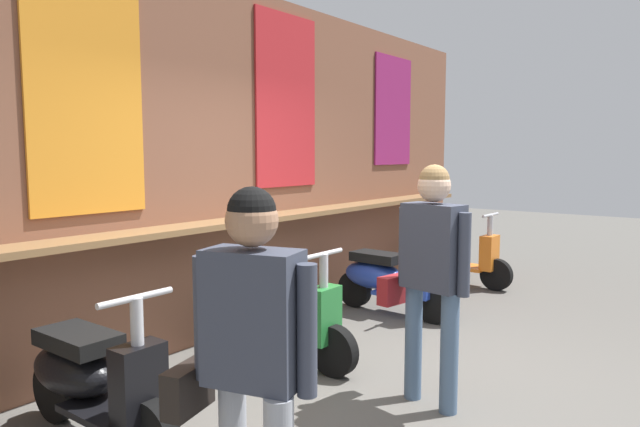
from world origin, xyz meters
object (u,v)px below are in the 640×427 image
Objects in this scene: scooter_green at (277,315)px; shopper_with_handbag at (250,343)px; shopper_browsing at (431,261)px; scooter_black at (91,377)px; scooter_orange at (454,255)px; scooter_blue at (386,278)px.

shopper_with_handbag is (-1.86, -1.50, 0.57)m from scooter_green.
shopper_browsing reaches higher than scooter_green.
scooter_orange is at bearing 90.00° from scooter_black.
shopper_browsing is (1.67, -1.39, 0.61)m from scooter_black.
scooter_black is 2.26m from shopper_browsing.
scooter_orange is at bearing -148.38° from shopper_browsing.
scooter_blue is at bearing -131.97° from shopper_browsing.
shopper_browsing is (1.85, 0.11, 0.04)m from shopper_with_handbag.
scooter_black is 1.00× the size of scooter_orange.
shopper_with_handbag is at bearing -64.88° from scooter_blue.
shopper_browsing reaches higher than shopper_with_handbag.
scooter_blue and scooter_orange have the same top height.
scooter_blue is (3.45, -0.00, 0.00)m from scooter_black.
scooter_black and scooter_blue have the same top height.
shopper_with_handbag reaches higher than scooter_blue.
shopper_with_handbag is at bearing -6.84° from scooter_black.
shopper_browsing is (-0.01, -1.39, 0.61)m from scooter_green.
scooter_orange is 0.88× the size of shopper_with_handbag.
scooter_green is 0.85× the size of shopper_browsing.
scooter_black is 0.88× the size of shopper_with_handbag.
scooter_green is at bearing -80.31° from shopper_browsing.
scooter_blue is at bearing 89.52° from scooter_green.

